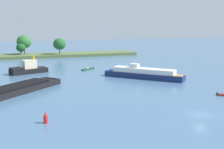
# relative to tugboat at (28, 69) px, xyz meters

# --- Properties ---
(ground_plane) EXTENTS (400.00, 400.00, 0.00)m
(ground_plane) POSITION_rel_tugboat_xyz_m (27.02, -50.34, -1.36)
(ground_plane) COLOR #476B8E
(treeline_island) EXTENTS (88.92, 12.31, 9.54)m
(treeline_island) POSITION_rel_tugboat_xyz_m (-3.76, 40.73, 1.63)
(treeline_island) COLOR #566B3D
(treeline_island) RESTS_ON ground
(tugboat) EXTENTS (11.76, 7.60, 5.25)m
(tugboat) POSITION_rel_tugboat_xyz_m (0.00, 0.00, 0.00)
(tugboat) COLOR black
(tugboat) RESTS_ON ground
(small_motorboat) EXTENTS (4.87, 4.02, 0.88)m
(small_motorboat) POSITION_rel_tugboat_xyz_m (18.87, 0.88, -1.14)
(small_motorboat) COLOR #19472D
(small_motorboat) RESTS_ON ground
(white_riverboat) EXTENTS (18.98, 18.45, 5.30)m
(white_riverboat) POSITION_rel_tugboat_xyz_m (30.57, -17.73, -0.05)
(white_riverboat) COLOR navy
(white_riverboat) RESTS_ON ground
(channel_buoy_red) EXTENTS (0.70, 0.70, 1.90)m
(channel_buoy_red) POSITION_rel_tugboat_xyz_m (1.29, -46.83, -0.55)
(channel_buoy_red) COLOR red
(channel_buoy_red) RESTS_ON ground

